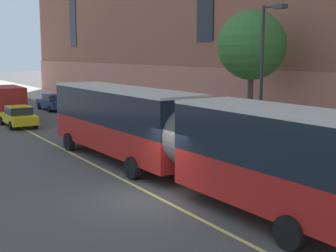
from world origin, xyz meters
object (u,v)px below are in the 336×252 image
(parked_car_navy_3, at_px, (53,102))
(street_lamp, at_px, (265,68))
(parked_car_champagne_2, at_px, (87,111))
(street_tree_mid_block, at_px, (252,46))
(city_bus, at_px, (166,130))
(box_truck, at_px, (5,100))
(taxi_cab, at_px, (18,116))
(parked_car_red_4, at_px, (118,121))

(parked_car_navy_3, height_order, street_lamp, street_lamp)
(parked_car_champagne_2, relative_size, street_tree_mid_block, 0.62)
(parked_car_champagne_2, bearing_deg, street_lamp, -84.80)
(city_bus, distance_m, street_tree_mid_block, 9.06)
(parked_car_champagne_2, height_order, parked_car_navy_3, same)
(box_truck, height_order, street_tree_mid_block, street_tree_mid_block)
(city_bus, xyz_separation_m, taxi_cab, (-1.72, 18.40, -1.38))
(box_truck, bearing_deg, street_tree_mid_block, -65.88)
(parked_car_red_4, bearing_deg, street_tree_mid_block, -66.54)
(taxi_cab, xyz_separation_m, street_tree_mid_block, (9.34, -15.19, 5.08))
(parked_car_champagne_2, xyz_separation_m, parked_car_red_4, (-0.22, -6.22, -0.00))
(city_bus, xyz_separation_m, parked_car_navy_3, (3.74, 27.02, -1.38))
(box_truck, relative_size, street_tree_mid_block, 0.89)
(box_truck, bearing_deg, parked_car_navy_3, 33.84)
(box_truck, height_order, taxi_cab, box_truck)
(parked_car_navy_3, xyz_separation_m, taxi_cab, (-5.46, -8.62, -0.00))
(parked_car_champagne_2, height_order, box_truck, box_truck)
(parked_car_red_4, bearing_deg, city_bus, -106.33)
(parked_car_champagne_2, xyz_separation_m, street_lamp, (1.70, -18.73, 3.94))
(box_truck, relative_size, street_lamp, 0.91)
(parked_car_red_4, bearing_deg, parked_car_navy_3, 89.59)
(city_bus, distance_m, box_truck, 23.58)
(city_bus, height_order, taxi_cab, city_bus)
(parked_car_red_4, bearing_deg, parked_car_champagne_2, 88.01)
(parked_car_champagne_2, relative_size, parked_car_navy_3, 0.98)
(street_lamp, bearing_deg, parked_car_navy_3, 93.83)
(city_bus, height_order, box_truck, city_bus)
(parked_car_navy_3, bearing_deg, city_bus, -97.88)
(taxi_cab, height_order, street_tree_mid_block, street_tree_mid_block)
(street_lamp, bearing_deg, city_bus, 178.91)
(parked_car_champagne_2, bearing_deg, box_truck, 137.37)
(box_truck, distance_m, street_lamp, 24.85)
(street_tree_mid_block, bearing_deg, parked_car_navy_3, 99.27)
(city_bus, xyz_separation_m, box_truck, (-1.47, 23.53, -0.57))
(city_bus, distance_m, parked_car_champagne_2, 19.07)
(city_bus, relative_size, street_tree_mid_block, 2.57)
(parked_car_red_4, height_order, box_truck, box_truck)
(parked_car_navy_3, height_order, box_truck, box_truck)
(box_truck, bearing_deg, parked_car_red_4, -65.34)
(parked_car_champagne_2, distance_m, street_lamp, 19.22)
(taxi_cab, bearing_deg, box_truck, 87.22)
(parked_car_champagne_2, relative_size, box_truck, 0.69)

